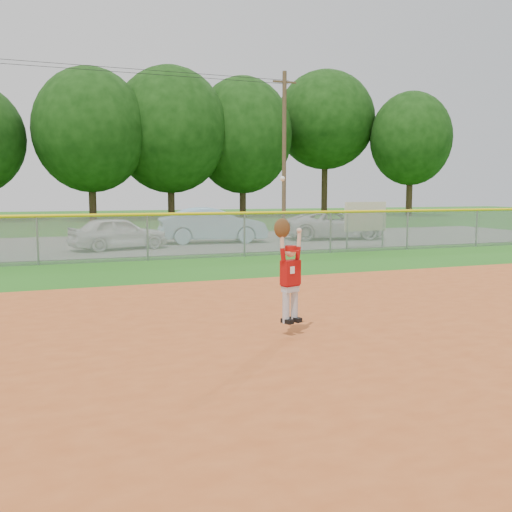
{
  "coord_description": "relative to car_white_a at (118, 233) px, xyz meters",
  "views": [
    {
      "loc": [
        -3.18,
        -8.46,
        2.24
      ],
      "look_at": [
        0.35,
        0.94,
        1.1
      ],
      "focal_mm": 40.0,
      "sensor_mm": 36.0,
      "label": 1
    }
  ],
  "objects": [
    {
      "name": "ground",
      "position": [
        0.47,
        -13.74,
        -0.66
      ],
      "size": [
        120.0,
        120.0,
        0.0
      ],
      "primitive_type": "plane",
      "color": "#205E15",
      "rests_on": "ground"
    },
    {
      "name": "clay_infield",
      "position": [
        0.47,
        -16.74,
        -0.64
      ],
      "size": [
        24.0,
        16.0,
        0.04
      ],
      "primitive_type": "cube",
      "color": "#B14F20",
      "rests_on": "ground"
    },
    {
      "name": "parking_strip",
      "position": [
        0.47,
        2.26,
        -0.64
      ],
      "size": [
        44.0,
        10.0,
        0.03
      ],
      "primitive_type": "cube",
      "color": "slate",
      "rests_on": "ground"
    },
    {
      "name": "car_white_a",
      "position": [
        0.0,
        0.0,
        0.0
      ],
      "size": [
        3.93,
        2.32,
        1.25
      ],
      "primitive_type": "imported",
      "rotation": [
        0.0,
        0.0,
        1.81
      ],
      "color": "white",
      "rests_on": "parking_strip"
    },
    {
      "name": "car_blue",
      "position": [
        4.17,
        1.43,
        0.13
      ],
      "size": [
        4.73,
        2.09,
        1.51
      ],
      "primitive_type": "imported",
      "rotation": [
        0.0,
        0.0,
        1.46
      ],
      "color": "#95C5DE",
      "rests_on": "parking_strip"
    },
    {
      "name": "car_white_b",
      "position": [
        10.03,
        1.3,
        0.03
      ],
      "size": [
        5.03,
        3.01,
        1.31
      ],
      "primitive_type": "imported",
      "rotation": [
        0.0,
        0.0,
        1.38
      ],
      "color": "silver",
      "rests_on": "parking_strip"
    },
    {
      "name": "sponsor_sign",
      "position": [
        9.22,
        -2.72,
        0.55
      ],
      "size": [
        2.04,
        0.39,
        1.83
      ],
      "color": "gray",
      "rests_on": "ground"
    },
    {
      "name": "outfield_fence",
      "position": [
        0.47,
        -3.74,
        0.22
      ],
      "size": [
        40.06,
        0.1,
        1.55
      ],
      "color": "gray",
      "rests_on": "ground"
    },
    {
      "name": "power_lines",
      "position": [
        1.47,
        8.26,
        4.02
      ],
      "size": [
        19.4,
        0.24,
        9.0
      ],
      "color": "#4C3823",
      "rests_on": "ground"
    },
    {
      "name": "tree_line",
      "position": [
        1.43,
        24.16,
        6.87
      ],
      "size": [
        62.37,
        13.0,
        14.43
      ],
      "color": "#422D1C",
      "rests_on": "ground"
    },
    {
      "name": "ballplayer",
      "position": [
        0.8,
        -14.31,
        0.37
      ],
      "size": [
        0.53,
        0.3,
        2.24
      ],
      "color": "silver",
      "rests_on": "ground"
    }
  ]
}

